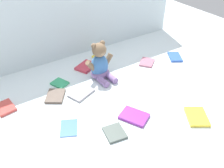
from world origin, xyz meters
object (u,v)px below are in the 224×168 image
(book_case_8, at_px, (60,83))
(book_case_4, at_px, (55,96))
(book_case_3, at_px, (86,66))
(book_case_2, at_px, (100,58))
(book_case_9, at_px, (69,128))
(book_case_0, at_px, (134,116))
(book_case_5, at_px, (197,117))
(book_case_12, at_px, (115,133))
(book_case_11, at_px, (147,62))
(book_case_6, at_px, (81,93))
(book_case_1, at_px, (152,73))
(book_case_10, at_px, (5,108))
(book_case_7, at_px, (175,57))
(teddy_bear, at_px, (100,65))

(book_case_8, bearing_deg, book_case_4, -146.92)
(book_case_3, xyz_separation_m, book_case_8, (-0.22, -0.08, -0.00))
(book_case_2, bearing_deg, book_case_3, -166.30)
(book_case_8, distance_m, book_case_9, 0.37)
(book_case_0, height_order, book_case_5, same)
(book_case_8, relative_size, book_case_12, 0.90)
(book_case_0, relative_size, book_case_11, 1.22)
(book_case_6, bearing_deg, book_case_9, 119.36)
(book_case_4, relative_size, book_case_5, 0.91)
(book_case_1, bearing_deg, book_case_5, -111.44)
(book_case_2, height_order, book_case_12, book_case_2)
(book_case_5, xyz_separation_m, book_case_10, (-0.80, 0.60, -0.00))
(book_case_8, bearing_deg, book_case_10, 165.50)
(book_case_3, bearing_deg, book_case_4, 95.83)
(book_case_6, relative_size, book_case_12, 1.33)
(book_case_1, relative_size, book_case_5, 0.70)
(book_case_3, xyz_separation_m, book_case_12, (-0.16, -0.59, -0.00))
(book_case_4, bearing_deg, book_case_8, 90.00)
(book_case_2, xyz_separation_m, book_case_9, (-0.46, -0.49, -0.00))
(book_case_6, xyz_separation_m, book_case_12, (-0.00, -0.35, -0.00))
(book_case_3, distance_m, book_case_5, 0.77)
(book_case_1, bearing_deg, book_case_9, -178.63)
(book_case_4, relative_size, book_case_12, 1.19)
(book_case_4, bearing_deg, book_case_2, 62.06)
(book_case_8, relative_size, book_case_9, 0.82)
(book_case_1, distance_m, book_case_12, 0.57)
(book_case_1, relative_size, book_case_3, 0.71)
(book_case_9, xyz_separation_m, book_case_11, (0.70, 0.26, 0.00))
(book_case_8, bearing_deg, book_case_1, -44.52)
(book_case_3, distance_m, book_case_9, 0.55)
(book_case_5, distance_m, book_case_7, 0.61)
(book_case_5, relative_size, book_case_10, 1.21)
(book_case_2, relative_size, book_case_9, 1.01)
(book_case_6, bearing_deg, book_case_12, 158.41)
(book_case_0, relative_size, book_case_8, 1.49)
(book_case_5, height_order, book_case_11, book_case_5)
(book_case_11, bearing_deg, book_case_12, 90.24)
(teddy_bear, relative_size, book_case_5, 1.76)
(book_case_1, xyz_separation_m, book_case_4, (-0.61, 0.11, 0.00))
(book_case_5, bearing_deg, book_case_7, 88.03)
(book_case_6, relative_size, book_case_9, 1.22)
(book_case_6, height_order, book_case_12, same)
(book_case_10, bearing_deg, book_case_3, -174.64)
(book_case_4, bearing_deg, book_case_12, -38.43)
(book_case_6, xyz_separation_m, book_case_11, (0.53, 0.06, 0.00))
(book_case_4, relative_size, book_case_7, 0.95)
(book_case_7, distance_m, book_case_12, 0.83)
(book_case_11, bearing_deg, book_case_3, 27.52)
(book_case_0, distance_m, book_case_7, 0.69)
(book_case_7, height_order, book_case_12, book_case_7)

